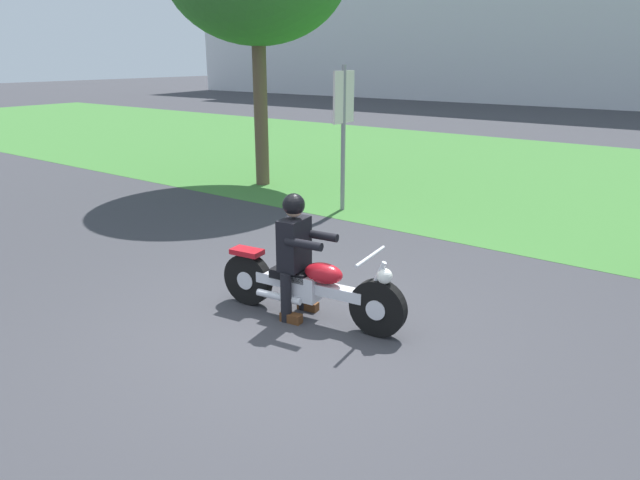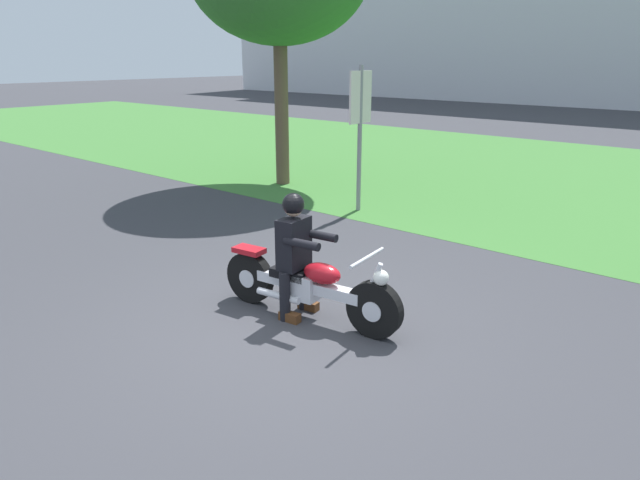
# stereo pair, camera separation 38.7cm
# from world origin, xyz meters

# --- Properties ---
(ground) EXTENTS (120.00, 120.00, 0.00)m
(ground) POSITION_xyz_m (0.00, 0.00, 0.00)
(ground) COLOR #38383D
(grass_verge) EXTENTS (60.00, 12.00, 0.01)m
(grass_verge) POSITION_xyz_m (0.00, 9.82, 0.00)
(grass_verge) COLOR #3D7533
(grass_verge) RESTS_ON ground
(motorcycle_lead) EXTENTS (2.23, 0.67, 0.86)m
(motorcycle_lead) POSITION_xyz_m (-0.00, 0.37, 0.38)
(motorcycle_lead) COLOR black
(motorcycle_lead) RESTS_ON ground
(rider_lead) EXTENTS (0.59, 0.51, 1.38)m
(rider_lead) POSITION_xyz_m (-0.17, 0.35, 0.80)
(rider_lead) COLOR black
(rider_lead) RESTS_ON ground
(sign_banner) EXTENTS (0.08, 0.60, 2.60)m
(sign_banner) POSITION_xyz_m (-2.35, 4.42, 1.72)
(sign_banner) COLOR gray
(sign_banner) RESTS_ON ground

